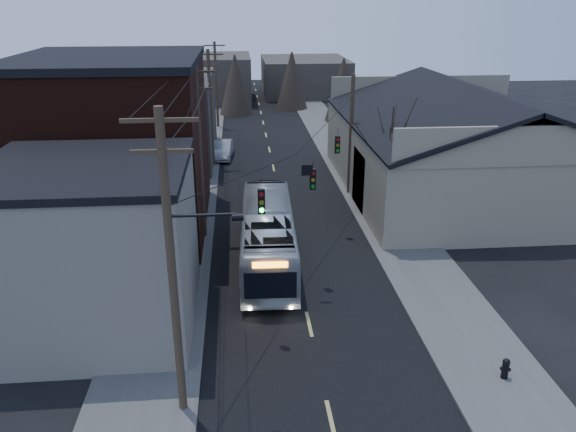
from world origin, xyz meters
name	(u,v)px	position (x,y,z in m)	size (l,w,h in m)	color
road_surface	(275,175)	(0.00, 30.00, 0.01)	(9.00, 110.00, 0.02)	black
sidewalk_left	(193,177)	(-6.50, 30.00, 0.06)	(4.00, 110.00, 0.12)	#474744
sidewalk_right	(355,172)	(6.50, 30.00, 0.06)	(4.00, 110.00, 0.12)	#474744
building_clapboard	(93,249)	(-9.00, 9.00, 3.50)	(8.00, 8.00, 7.00)	slate
building_brick	(116,149)	(-10.00, 20.00, 5.00)	(10.00, 12.00, 10.00)	black
building_left_far	(160,119)	(-9.50, 36.00, 3.50)	(9.00, 14.00, 7.00)	#35302A
warehouse	(460,155)	(13.00, 25.00, 2.70)	(16.16, 20.60, 7.73)	gray
building_far_left	(213,78)	(-6.00, 65.00, 3.00)	(10.00, 12.00, 6.00)	#35302A
building_far_right	(304,76)	(7.00, 70.00, 2.50)	(12.00, 14.00, 5.00)	#35302A
bare_tree	(390,165)	(6.50, 20.00, 3.60)	(0.40, 0.40, 7.20)	black
utility_lines	(234,131)	(-3.11, 24.14, 4.95)	(11.24, 45.28, 10.50)	#382B1E
bus	(268,235)	(-1.44, 14.25, 1.58)	(2.65, 11.34, 3.16)	#A0A7AC
parked_car	(222,150)	(-4.30, 35.51, 0.76)	(1.62, 4.64, 1.53)	#A6A9AE
fire_hydrant	(506,368)	(6.75, 3.55, 0.56)	(0.40, 0.28, 0.83)	black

